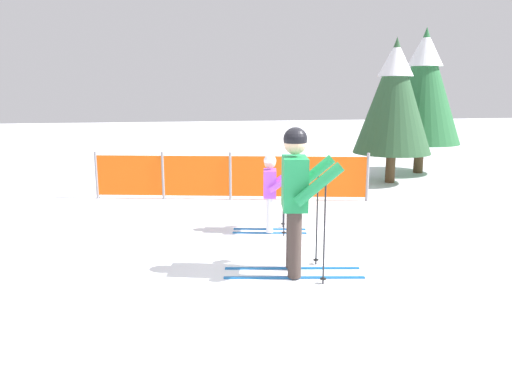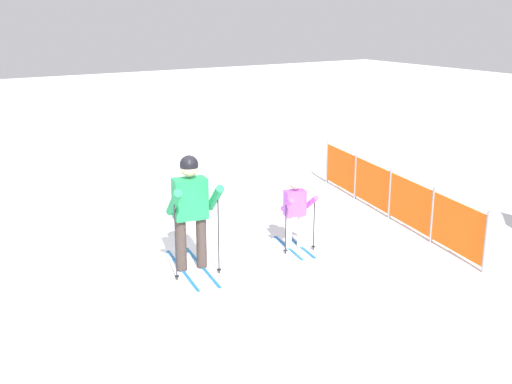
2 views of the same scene
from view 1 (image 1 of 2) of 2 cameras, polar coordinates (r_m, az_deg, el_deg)
ground_plane at (r=6.12m, az=4.92°, el=-9.59°), size 60.00×60.00×0.00m
skier_adult at (r=5.92m, az=4.68°, el=0.44°), size 1.73×0.83×1.79m
skier_child at (r=7.78m, az=1.74°, el=0.60°), size 1.19×0.58×1.23m
safety_fence at (r=10.13m, az=-2.95°, el=1.82°), size 5.44×1.28×0.98m
conifer_far at (r=12.34m, az=15.54°, el=10.71°), size 1.83×1.83×3.40m
conifer_near at (r=14.06m, az=18.60°, el=11.57°), size 2.04×2.04×3.79m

